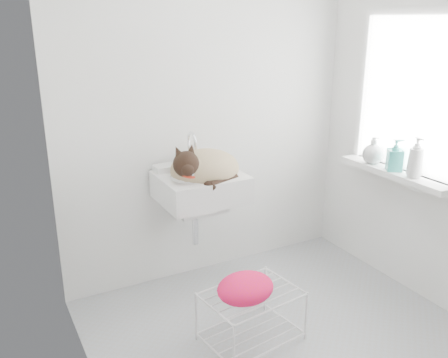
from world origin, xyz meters
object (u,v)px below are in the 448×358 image
cat (203,169)px  bottle_a (413,177)px  bottle_c (372,163)px  bottle_b (393,170)px  sink (200,174)px  wire_rack (251,318)px

cat → bottle_a: (1.18, -0.69, -0.04)m
cat → bottle_c: cat is taller
cat → bottle_b: bearing=-27.6°
bottle_a → bottle_c: bottle_a is taller
sink → cat: size_ratio=1.10×
bottle_a → bottle_b: (0.00, 0.17, 0.00)m
bottle_a → bottle_b: size_ratio=1.04×
cat → bottle_b: 1.29m
sink → wire_rack: 0.97m
bottle_a → bottle_c: (0.00, 0.37, 0.00)m
wire_rack → bottle_b: 1.39m
sink → cat: 0.05m
sink → cat: cat is taller
bottle_b → bottle_c: bottle_b is taller
wire_rack → cat: bearing=89.1°
wire_rack → bottle_a: size_ratio=2.37×
wire_rack → bottle_a: (1.20, -0.04, 0.70)m
bottle_c → bottle_b: bearing=-90.0°
bottle_b → sink: bearing=155.7°
cat → bottle_a: 1.37m
bottle_b → bottle_c: (0.00, 0.20, 0.00)m
sink → cat: (0.01, -0.02, 0.04)m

